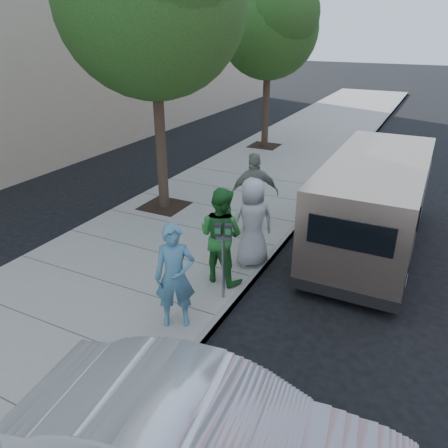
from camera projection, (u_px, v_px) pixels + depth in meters
The scene contains 10 objects.
ground at pixel (191, 267), 9.59m from camera, with size 120.00×120.00×0.00m, color black.
sidewalk at pixel (154, 254), 9.97m from camera, with size 5.00×60.00×0.15m, color gray.
curb_face at pixel (252, 279), 8.97m from camera, with size 0.12×60.00×0.16m, color gray.
tree_far at pixel (270, 24), 16.61m from camera, with size 3.92×3.80×6.49m.
parking_meter at pixel (223, 245), 7.81m from camera, with size 0.33×0.20×1.52m.
van at pixel (374, 202), 9.95m from camera, with size 2.03×5.93×2.19m.
person_officer at pixel (175, 276), 7.18m from camera, with size 0.67×0.44×1.85m, color teal.
person_green_shirt at pixel (221, 235), 8.46m from camera, with size 0.95×0.74×1.95m, color #27772E.
person_gray_shirt at pixel (252, 222), 9.06m from camera, with size 0.93×0.61×1.91m, color #B4B5B7.
person_striped_polo at pixel (254, 194), 10.46m from camera, with size 1.18×0.49×2.01m, color gray.
Camera 1 is at (4.38, -7.12, 4.85)m, focal length 35.00 mm.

